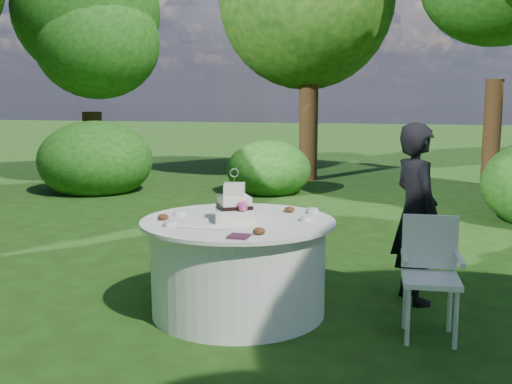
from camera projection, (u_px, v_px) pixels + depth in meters
ground at (238, 312)px, 4.91m from camera, size 80.00×80.00×0.00m
napkins at (239, 236)px, 4.16m from camera, size 0.14×0.14×0.02m
feather_plume at (200, 227)px, 4.47m from camera, size 0.48×0.07×0.01m
guest at (416, 213)px, 5.07m from camera, size 0.60×0.67×1.53m
table at (238, 266)px, 4.85m from camera, size 1.56×1.56×0.77m
cake at (235, 207)px, 4.73m from camera, size 0.38×0.38×0.42m
chair at (430, 267)px, 4.35m from camera, size 0.44×0.43×0.88m
votives at (243, 216)px, 4.82m from camera, size 1.15×0.91×0.04m
petal_cups at (238, 218)px, 4.71m from camera, size 0.99×0.99×0.05m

